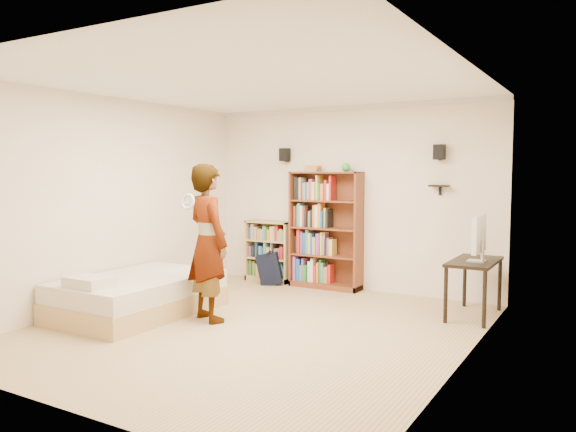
% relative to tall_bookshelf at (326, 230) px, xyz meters
% --- Properties ---
extents(ground, '(4.50, 5.00, 0.01)m').
position_rel_tall_bookshelf_xyz_m(ground, '(0.31, -2.34, -0.87)').
color(ground, tan).
rests_on(ground, ground).
extents(room_shell, '(4.52, 5.02, 2.71)m').
position_rel_tall_bookshelf_xyz_m(room_shell, '(0.31, -2.34, 0.89)').
color(room_shell, white).
rests_on(room_shell, ground).
extents(crown_molding, '(4.50, 5.00, 0.06)m').
position_rel_tall_bookshelf_xyz_m(crown_molding, '(0.31, -2.34, 1.80)').
color(crown_molding, silver).
rests_on(crown_molding, room_shell).
extents(speaker_left, '(0.14, 0.12, 0.20)m').
position_rel_tall_bookshelf_xyz_m(speaker_left, '(-0.74, 0.06, 1.13)').
color(speaker_left, black).
rests_on(speaker_left, room_shell).
extents(speaker_right, '(0.14, 0.12, 0.20)m').
position_rel_tall_bookshelf_xyz_m(speaker_right, '(1.66, 0.06, 1.13)').
color(speaker_right, black).
rests_on(speaker_right, room_shell).
extents(wall_shelf, '(0.25, 0.16, 0.02)m').
position_rel_tall_bookshelf_xyz_m(wall_shelf, '(1.66, 0.07, 0.68)').
color(wall_shelf, black).
rests_on(wall_shelf, room_shell).
extents(tall_bookshelf, '(1.10, 0.32, 1.74)m').
position_rel_tall_bookshelf_xyz_m(tall_bookshelf, '(0.00, 0.00, 0.00)').
color(tall_bookshelf, brown).
rests_on(tall_bookshelf, ground).
extents(low_bookshelf, '(0.76, 0.29, 0.96)m').
position_rel_tall_bookshelf_xyz_m(low_bookshelf, '(-1.01, 0.02, -0.39)').
color(low_bookshelf, tan).
rests_on(low_bookshelf, ground).
extents(computer_desk, '(0.50, 1.00, 0.69)m').
position_rel_tall_bookshelf_xyz_m(computer_desk, '(2.28, -0.59, -0.53)').
color(computer_desk, black).
rests_on(computer_desk, ground).
extents(imac, '(0.13, 0.55, 0.55)m').
position_rel_tall_bookshelf_xyz_m(imac, '(2.33, -0.71, 0.09)').
color(imac, silver).
rests_on(imac, computer_desk).
extents(daybed, '(1.28, 1.97, 0.58)m').
position_rel_tall_bookshelf_xyz_m(daybed, '(-1.28, -2.54, -0.58)').
color(daybed, silver).
rests_on(daybed, ground).
extents(person, '(0.79, 0.67, 1.83)m').
position_rel_tall_bookshelf_xyz_m(person, '(-0.36, -2.33, 0.05)').
color(person, black).
rests_on(person, ground).
extents(wii_wheel, '(0.19, 0.07, 0.19)m').
position_rel_tall_bookshelf_xyz_m(wii_wheel, '(-0.36, -2.67, 0.54)').
color(wii_wheel, silver).
rests_on(wii_wheel, person).
extents(navy_bag, '(0.43, 0.36, 0.50)m').
position_rel_tall_bookshelf_xyz_m(navy_bag, '(-0.85, -0.22, -0.62)').
color(navy_bag, black).
rests_on(navy_bag, ground).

